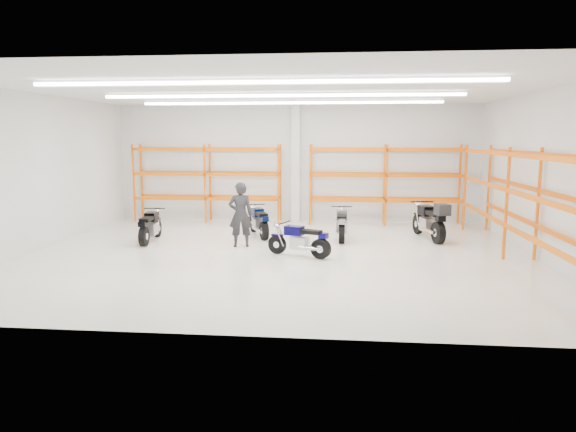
# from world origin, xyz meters

# --- Properties ---
(ground) EXTENTS (14.00, 14.00, 0.00)m
(ground) POSITION_xyz_m (0.00, 0.00, 0.00)
(ground) COLOR silver
(ground) RESTS_ON ground
(room_shell) EXTENTS (14.02, 12.02, 4.51)m
(room_shell) POSITION_xyz_m (0.00, 0.03, 3.28)
(room_shell) COLOR silver
(room_shell) RESTS_ON ground
(motorcycle_main) EXTENTS (1.80, 0.90, 0.93)m
(motorcycle_main) POSITION_xyz_m (0.65, -0.19, 0.43)
(motorcycle_main) COLOR black
(motorcycle_main) RESTS_ON ground
(motorcycle_back_a) EXTENTS (0.68, 2.05, 1.01)m
(motorcycle_back_a) POSITION_xyz_m (-4.22, 1.35, 0.47)
(motorcycle_back_a) COLOR black
(motorcycle_back_a) RESTS_ON ground
(motorcycle_back_b) EXTENTS (0.99, 1.94, 1.01)m
(motorcycle_back_b) POSITION_xyz_m (-0.95, 2.61, 0.47)
(motorcycle_back_b) COLOR black
(motorcycle_back_b) RESTS_ON ground
(motorcycle_back_c) EXTENTS (0.68, 2.05, 1.01)m
(motorcycle_back_c) POSITION_xyz_m (1.76, 2.35, 0.47)
(motorcycle_back_c) COLOR black
(motorcycle_back_c) RESTS_ON ground
(motorcycle_back_d) EXTENTS (0.97, 2.45, 1.26)m
(motorcycle_back_d) POSITION_xyz_m (4.59, 2.55, 0.61)
(motorcycle_back_d) COLOR black
(motorcycle_back_d) RESTS_ON ground
(standing_man) EXTENTS (0.79, 0.61, 1.95)m
(standing_man) POSITION_xyz_m (-1.26, 0.96, 0.97)
(standing_man) COLOR black
(standing_man) RESTS_ON ground
(structural_column) EXTENTS (0.32, 0.32, 4.50)m
(structural_column) POSITION_xyz_m (0.00, 5.82, 2.25)
(structural_column) COLOR white
(structural_column) RESTS_ON ground
(pallet_racking_back_left) EXTENTS (5.67, 0.87, 3.00)m
(pallet_racking_back_left) POSITION_xyz_m (-3.40, 5.48, 1.79)
(pallet_racking_back_left) COLOR orange
(pallet_racking_back_left) RESTS_ON ground
(pallet_racking_back_right) EXTENTS (5.67, 0.87, 3.00)m
(pallet_racking_back_right) POSITION_xyz_m (3.40, 5.48, 1.79)
(pallet_racking_back_right) COLOR orange
(pallet_racking_back_right) RESTS_ON ground
(pallet_racking_side) EXTENTS (0.87, 9.07, 3.00)m
(pallet_racking_side) POSITION_xyz_m (6.48, 0.00, 1.81)
(pallet_racking_side) COLOR orange
(pallet_racking_side) RESTS_ON ground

